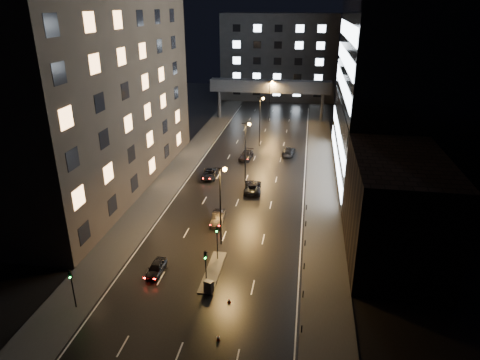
{
  "coord_description": "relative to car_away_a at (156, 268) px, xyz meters",
  "views": [
    {
      "loc": [
        9.56,
        -36.66,
        27.36
      ],
      "look_at": [
        0.55,
        19.24,
        4.0
      ],
      "focal_mm": 32.0,
      "sensor_mm": 36.0,
      "label": 1
    }
  ],
  "objects": [
    {
      "name": "sidewalk_left",
      "position": [
        -6.72,
        34.1,
        -0.57
      ],
      "size": [
        5.0,
        110.0,
        0.15
      ],
      "primitive_type": "cube",
      "color": "#383533",
      "rests_on": "ground"
    },
    {
      "name": "streetlight_far",
      "position": [
        5.94,
        67.1,
        5.86
      ],
      "size": [
        1.45,
        0.5,
        10.15
      ],
      "color": "black",
      "rests_on": "ground"
    },
    {
      "name": "building_far",
      "position": [
        5.78,
        97.1,
        11.86
      ],
      "size": [
        34.0,
        14.0,
        25.0
      ],
      "primitive_type": "cube",
      "color": "#333335",
      "rests_on": "ground"
    },
    {
      "name": "median_island",
      "position": [
        6.08,
        1.1,
        -0.57
      ],
      "size": [
        1.6,
        8.0,
        0.15
      ],
      "primitive_type": "cube",
      "color": "#383533",
      "rests_on": "ground"
    },
    {
      "name": "streetlight_mid_a",
      "position": [
        5.94,
        27.1,
        5.86
      ],
      "size": [
        1.45,
        0.5,
        10.15
      ],
      "color": "black",
      "rests_on": "ground"
    },
    {
      "name": "car_toward_a",
      "position": [
        7.49,
        23.64,
        0.14
      ],
      "size": [
        3.09,
        5.83,
        1.56
      ],
      "primitive_type": "imported",
      "rotation": [
        0.0,
        0.0,
        3.23
      ],
      "color": "black",
      "rests_on": "ground"
    },
    {
      "name": "sidewalk_right",
      "position": [
        18.28,
        34.1,
        -0.57
      ],
      "size": [
        5.0,
        110.0,
        0.15
      ],
      "primitive_type": "cube",
      "color": "#383533",
      "rests_on": "ground"
    },
    {
      "name": "car_away_a",
      "position": [
        0.0,
        0.0,
        0.0
      ],
      "size": [
        1.54,
        3.78,
        1.29
      ],
      "primitive_type": "imported",
      "rotation": [
        0.0,
        0.0,
        -0.0
      ],
      "color": "black",
      "rests_on": "ground"
    },
    {
      "name": "car_away_b",
      "position": [
        4.28,
        12.47,
        0.09
      ],
      "size": [
        1.83,
        4.55,
        1.47
      ],
      "primitive_type": "imported",
      "rotation": [
        0.0,
        0.0,
        0.06
      ],
      "color": "black",
      "rests_on": "ground"
    },
    {
      "name": "streetlight_near",
      "position": [
        5.94,
        7.1,
        5.86
      ],
      "size": [
        1.45,
        0.5,
        10.15
      ],
      "color": "black",
      "rests_on": "ground"
    },
    {
      "name": "car_toward_b",
      "position": [
        12.15,
        42.13,
        0.12
      ],
      "size": [
        2.62,
        5.43,
        1.52
      ],
      "primitive_type": "imported",
      "rotation": [
        0.0,
        0.0,
        3.05
      ],
      "color": "black",
      "rests_on": "ground"
    },
    {
      "name": "traffic_signal_corner",
      "position": [
        -5.72,
        -6.91,
        2.3
      ],
      "size": [
        0.28,
        0.34,
        4.4
      ],
      "color": "black",
      "rests_on": "ground"
    },
    {
      "name": "cone_a",
      "position": [
        8.78,
        -3.71,
        -0.4
      ],
      "size": [
        0.51,
        0.51,
        0.49
      ],
      "primitive_type": "cone",
      "rotation": [
        0.0,
        0.0,
        -0.4
      ],
      "color": "#F3390C",
      "rests_on": "ground"
    },
    {
      "name": "ground",
      "position": [
        5.78,
        39.1,
        -0.64
      ],
      "size": [
        160.0,
        160.0,
        0.0
      ],
      "primitive_type": "plane",
      "color": "black",
      "rests_on": "ground"
    },
    {
      "name": "building_right_glass",
      "position": [
        30.78,
        35.1,
        21.86
      ],
      "size": [
        20.0,
        36.0,
        45.0
      ],
      "primitive_type": "cube",
      "color": "black",
      "rests_on": "ground"
    },
    {
      "name": "bollard_row",
      "position": [
        15.98,
        5.6,
        -0.19
      ],
      "size": [
        0.12,
        25.12,
        0.9
      ],
      "color": "black",
      "rests_on": "ground"
    },
    {
      "name": "skybridge",
      "position": [
        5.78,
        69.1,
        7.7
      ],
      "size": [
        30.0,
        3.0,
        10.0
      ],
      "color": "#333335",
      "rests_on": "ground"
    },
    {
      "name": "building_left",
      "position": [
        -16.72,
        23.1,
        19.36
      ],
      "size": [
        15.0,
        48.0,
        40.0
      ],
      "primitive_type": "cube",
      "color": "#2D2319",
      "rests_on": "ground"
    },
    {
      "name": "cone_b",
      "position": [
        8.78,
        -8.9,
        -0.37
      ],
      "size": [
        0.43,
        0.43,
        0.55
      ],
      "primitive_type": "cone",
      "rotation": [
        0.0,
        0.0,
        -0.42
      ],
      "color": "#E43F0C",
      "rests_on": "ground"
    },
    {
      "name": "car_away_c",
      "position": [
        -0.52,
        27.99,
        0.05
      ],
      "size": [
        2.72,
        5.15,
        1.38
      ],
      "primitive_type": "imported",
      "rotation": [
        0.0,
        0.0,
        0.09
      ],
      "color": "black",
      "rests_on": "ground"
    },
    {
      "name": "car_away_d",
      "position": [
        4.28,
        38.38,
        0.11
      ],
      "size": [
        2.5,
        5.31,
        1.5
      ],
      "primitive_type": "imported",
      "rotation": [
        0.0,
        0.0,
        -0.08
      ],
      "color": "black",
      "rests_on": "ground"
    },
    {
      "name": "building_right_low",
      "position": [
        25.78,
        8.1,
        5.36
      ],
      "size": [
        10.0,
        18.0,
        12.0
      ],
      "primitive_type": "cube",
      "color": "black",
      "rests_on": "ground"
    },
    {
      "name": "streetlight_mid_b",
      "position": [
        5.94,
        47.1,
        5.86
      ],
      "size": [
        1.45,
        0.5,
        10.15
      ],
      "color": "black",
      "rests_on": "ground"
    },
    {
      "name": "traffic_signal_near",
      "position": [
        6.08,
        3.59,
        2.45
      ],
      "size": [
        0.28,
        0.34,
        4.4
      ],
      "color": "black",
      "rests_on": "median_island"
    },
    {
      "name": "traffic_signal_far",
      "position": [
        6.08,
        -1.91,
        2.45
      ],
      "size": [
        0.28,
        0.34,
        4.4
      ],
      "color": "black",
      "rests_on": "median_island"
    },
    {
      "name": "utility_cabinet",
      "position": [
        6.48,
        -2.6,
        0.18
      ],
      "size": [
        1.04,
        0.84,
        1.34
      ],
      "primitive_type": "cube",
      "rotation": [
        0.0,
        0.0,
        -0.37
      ],
      "color": "#4E4E50",
      "rests_on": "median_island"
    }
  ]
}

